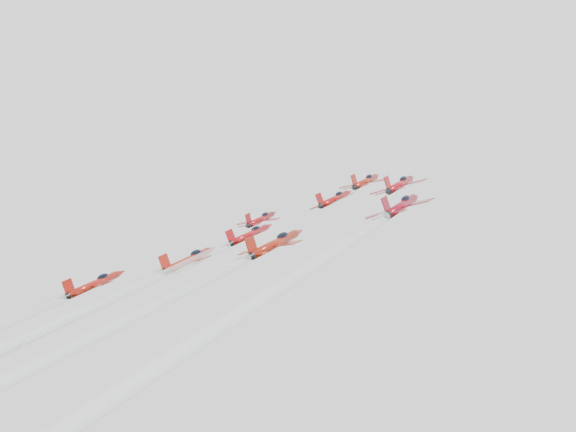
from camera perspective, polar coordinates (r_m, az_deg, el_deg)
The scene contains 6 objects.
jet_lead at distance 155.67m, azimuth 5.55°, elevation 2.48°, with size 10.28×12.99×8.82m.
jet_row2_left at distance 145.61m, azimuth -1.91°, elevation -0.20°, with size 8.93×11.28×7.66m.
jet_row2_center at distance 139.37m, azimuth 3.35°, elevation 1.25°, with size 9.14×11.55×7.84m.
jet_row2_right at distance 129.41m, azimuth 7.99°, elevation 2.27°, with size 9.95×12.58×8.54m.
jet_center at distance 93.45m, azimuth -16.35°, elevation -7.86°, with size 8.75×80.71×52.26m.
jet_rear_farright at distance 62.90m, azimuth -6.86°, elevation -8.61°, with size 9.50×87.55×56.69m.
Camera 1 is at (66.90, -96.38, 111.24)m, focal length 50.00 mm.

